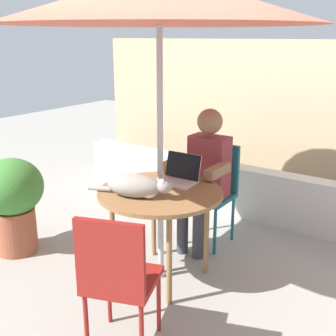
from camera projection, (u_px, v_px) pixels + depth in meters
name	position (u px, v px, depth m)	size (l,w,h in m)	color
ground_plane	(161.00, 276.00, 3.43)	(14.00, 14.00, 0.00)	gray
fence_back	(270.00, 123.00, 4.82)	(4.53, 0.08, 1.80)	tan
planter_wall_low	(243.00, 192.00, 4.52)	(4.08, 0.20, 0.53)	beige
patio_table	(160.00, 199.00, 3.24)	(0.94, 0.94, 0.73)	olive
chair_occupied	(213.00, 185.00, 3.92)	(0.40, 0.40, 0.91)	#1E606B
chair_empty	(117.00, 274.00, 2.46)	(0.51, 0.51, 0.91)	maroon
person_seated	(205.00, 171.00, 3.74)	(0.48, 0.48, 1.25)	maroon
laptop	(179.00, 174.00, 3.40)	(0.31, 0.26, 0.21)	silver
cat	(137.00, 186.00, 3.06)	(0.64, 0.31, 0.17)	gray
potted_plant_by_chair	(12.00, 198.00, 3.70)	(0.54, 0.54, 0.85)	#9E5138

